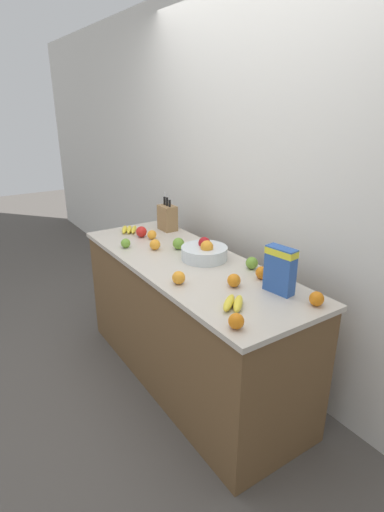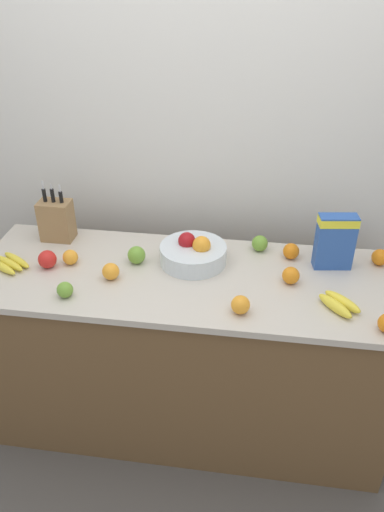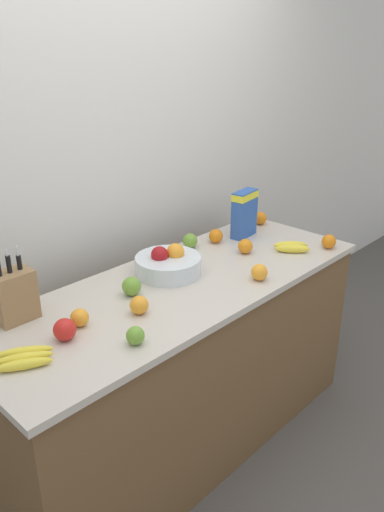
{
  "view_description": "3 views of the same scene",
  "coord_description": "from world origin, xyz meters",
  "px_view_note": "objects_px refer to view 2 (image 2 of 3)",
  "views": [
    {
      "loc": [
        1.97,
        -1.27,
        1.81
      ],
      "look_at": [
        0.02,
        0.01,
        0.91
      ],
      "focal_mm": 28.0,
      "sensor_mm": 36.0,
      "label": 1
    },
    {
      "loc": [
        0.29,
        -1.76,
        2.07
      ],
      "look_at": [
        0.02,
        0.05,
        0.94
      ],
      "focal_mm": 35.0,
      "sensor_mm": 36.0,
      "label": 2
    },
    {
      "loc": [
        -1.38,
        -1.38,
        1.84
      ],
      "look_at": [
        0.09,
        0.03,
        0.96
      ],
      "focal_mm": 35.0,
      "sensor_mm": 36.0,
      "label": 3
    }
  ],
  "objects_px": {
    "orange_mid_right": "(291,251)",
    "apple_leftmost": "(137,255)",
    "orange_front_right": "(111,271)",
    "orange_by_cereal": "(291,275)",
    "orange_near_bowl": "(380,257)",
    "fruit_bowl": "(193,253)",
    "apple_middle": "(65,290)",
    "apple_front": "(260,243)",
    "banana_bunch_right": "(9,263)",
    "apple_near_bananas": "(47,259)",
    "banana_bunch_left": "(339,304)",
    "orange_back_center": "(240,305)",
    "knife_block": "(56,220)",
    "orange_front_center": "(70,257)",
    "cereal_box": "(335,239)"
  },
  "relations": [
    {
      "from": "fruit_bowl",
      "to": "orange_back_center",
      "type": "distance_m",
      "value": 0.41
    },
    {
      "from": "fruit_bowl",
      "to": "orange_near_bowl",
      "type": "distance_m",
      "value": 0.83
    },
    {
      "from": "apple_front",
      "to": "knife_block",
      "type": "bearing_deg",
      "value": -178.48
    },
    {
      "from": "banana_bunch_right",
      "to": "apple_middle",
      "type": "height_order",
      "value": "apple_middle"
    },
    {
      "from": "apple_near_bananas",
      "to": "apple_front",
      "type": "bearing_deg",
      "value": 16.91
    },
    {
      "from": "apple_front",
      "to": "apple_middle",
      "type": "bearing_deg",
      "value": -147.99
    },
    {
      "from": "apple_near_bananas",
      "to": "apple_front",
      "type": "height_order",
      "value": "apple_near_bananas"
    },
    {
      "from": "apple_leftmost",
      "to": "apple_middle",
      "type": "distance_m",
      "value": 0.37
    },
    {
      "from": "orange_mid_right",
      "to": "apple_leftmost",
      "type": "bearing_deg",
      "value": -168.57
    },
    {
      "from": "apple_near_bananas",
      "to": "apple_front",
      "type": "xyz_separation_m",
      "value": [
        0.92,
        0.28,
        -0.0
      ]
    },
    {
      "from": "orange_back_center",
      "to": "banana_bunch_right",
      "type": "bearing_deg",
      "value": 170.09
    },
    {
      "from": "orange_front_center",
      "to": "orange_near_bowl",
      "type": "distance_m",
      "value": 1.37
    },
    {
      "from": "cereal_box",
      "to": "banana_bunch_right",
      "type": "relative_size",
      "value": 1.15
    },
    {
      "from": "banana_bunch_left",
      "to": "orange_by_cereal",
      "type": "relative_size",
      "value": 2.55
    },
    {
      "from": "banana_bunch_right",
      "to": "orange_back_center",
      "type": "distance_m",
      "value": 1.04
    },
    {
      "from": "fruit_bowl",
      "to": "orange_front_right",
      "type": "distance_m",
      "value": 0.37
    },
    {
      "from": "apple_front",
      "to": "orange_front_right",
      "type": "distance_m",
      "value": 0.7
    },
    {
      "from": "apple_leftmost",
      "to": "orange_mid_right",
      "type": "bearing_deg",
      "value": 11.43
    },
    {
      "from": "fruit_bowl",
      "to": "orange_mid_right",
      "type": "bearing_deg",
      "value": 12.44
    },
    {
      "from": "orange_near_bowl",
      "to": "banana_bunch_right",
      "type": "bearing_deg",
      "value": -171.04
    },
    {
      "from": "banana_bunch_left",
      "to": "orange_back_center",
      "type": "relative_size",
      "value": 2.54
    },
    {
      "from": "banana_bunch_right",
      "to": "orange_near_bowl",
      "type": "bearing_deg",
      "value": 8.96
    },
    {
      "from": "orange_front_right",
      "to": "orange_near_bowl",
      "type": "xyz_separation_m",
      "value": [
        1.15,
        0.28,
        0.0
      ]
    },
    {
      "from": "orange_front_right",
      "to": "orange_by_cereal",
      "type": "bearing_deg",
      "value": 5.94
    },
    {
      "from": "orange_mid_right",
      "to": "apple_near_bananas",
      "type": "bearing_deg",
      "value": -167.77
    },
    {
      "from": "orange_mid_right",
      "to": "orange_back_center",
      "type": "bearing_deg",
      "value": -115.06
    },
    {
      "from": "apple_leftmost",
      "to": "apple_front",
      "type": "relative_size",
      "value": 1.07
    },
    {
      "from": "apple_leftmost",
      "to": "knife_block",
      "type": "bearing_deg",
      "value": 159.24
    },
    {
      "from": "banana_bunch_left",
      "to": "orange_mid_right",
      "type": "bearing_deg",
      "value": 116.92
    },
    {
      "from": "apple_front",
      "to": "apple_middle",
      "type": "distance_m",
      "value": 0.9
    },
    {
      "from": "orange_mid_right",
      "to": "orange_front_center",
      "type": "bearing_deg",
      "value": -168.99
    },
    {
      "from": "fruit_bowl",
      "to": "orange_near_bowl",
      "type": "height_order",
      "value": "fruit_bowl"
    },
    {
      "from": "apple_near_bananas",
      "to": "orange_mid_right",
      "type": "distance_m",
      "value": 1.08
    },
    {
      "from": "orange_near_bowl",
      "to": "apple_middle",
      "type": "bearing_deg",
      "value": -161.55
    },
    {
      "from": "fruit_bowl",
      "to": "orange_mid_right",
      "type": "height_order",
      "value": "fruit_bowl"
    },
    {
      "from": "orange_by_cereal",
      "to": "apple_leftmost",
      "type": "bearing_deg",
      "value": 174.83
    },
    {
      "from": "apple_middle",
      "to": "apple_front",
      "type": "bearing_deg",
      "value": 32.01
    },
    {
      "from": "banana_bunch_left",
      "to": "orange_front_center",
      "type": "relative_size",
      "value": 2.76
    },
    {
      "from": "apple_middle",
      "to": "orange_front_right",
      "type": "relative_size",
      "value": 0.9
    },
    {
      "from": "banana_bunch_right",
      "to": "orange_back_center",
      "type": "bearing_deg",
      "value": -9.91
    },
    {
      "from": "apple_leftmost",
      "to": "orange_by_cereal",
      "type": "height_order",
      "value": "apple_leftmost"
    },
    {
      "from": "orange_near_bowl",
      "to": "apple_leftmost",
      "type": "bearing_deg",
      "value": -172.46
    },
    {
      "from": "orange_back_center",
      "to": "orange_by_cereal",
      "type": "distance_m",
      "value": 0.3
    },
    {
      "from": "knife_block",
      "to": "fruit_bowl",
      "type": "relative_size",
      "value": 1.0
    },
    {
      "from": "fruit_bowl",
      "to": "apple_front",
      "type": "distance_m",
      "value": 0.32
    },
    {
      "from": "apple_middle",
      "to": "orange_near_bowl",
      "type": "height_order",
      "value": "orange_near_bowl"
    },
    {
      "from": "banana_bunch_right",
      "to": "orange_near_bowl",
      "type": "height_order",
      "value": "orange_near_bowl"
    },
    {
      "from": "banana_bunch_left",
      "to": "banana_bunch_right",
      "type": "relative_size",
      "value": 0.87
    },
    {
      "from": "banana_bunch_right",
      "to": "apple_front",
      "type": "bearing_deg",
      "value": 15.45
    },
    {
      "from": "knife_block",
      "to": "apple_front",
      "type": "height_order",
      "value": "knife_block"
    }
  ]
}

